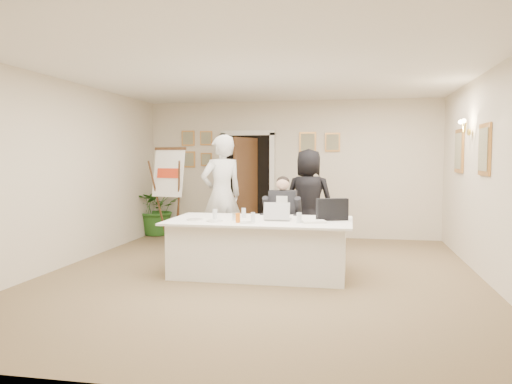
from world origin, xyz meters
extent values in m
plane|color=brown|center=(0.00, 0.00, 0.00)|extent=(7.00, 7.00, 0.00)
cube|color=white|center=(0.00, 0.00, 2.80)|extent=(6.00, 7.00, 0.02)
cube|color=beige|center=(0.00, 3.50, 1.40)|extent=(6.00, 0.10, 2.80)
cube|color=beige|center=(0.00, -3.50, 1.40)|extent=(6.00, 0.10, 2.80)
cube|color=beige|center=(-3.00, 0.00, 1.40)|extent=(0.10, 7.00, 2.80)
cube|color=beige|center=(3.00, 0.00, 1.40)|extent=(0.10, 7.00, 2.80)
cube|color=black|center=(-0.90, 3.47, 1.05)|extent=(0.92, 0.06, 2.10)
cube|color=white|center=(-1.42, 3.44, 1.05)|extent=(0.10, 0.06, 2.20)
cube|color=white|center=(-0.38, 3.44, 1.05)|extent=(0.10, 0.06, 2.20)
cube|color=#3E2A13|center=(-0.85, 3.05, 1.03)|extent=(0.33, 0.81, 2.02)
cube|color=white|center=(-0.02, 0.07, 0.38)|extent=(2.36, 1.18, 0.75)
cube|color=white|center=(-0.02, 0.07, 0.76)|extent=(2.54, 1.36, 0.03)
cube|color=white|center=(-2.07, 2.01, 1.35)|extent=(0.65, 0.31, 0.87)
imported|color=silver|center=(-0.90, 1.32, 1.01)|extent=(0.88, 0.84, 2.02)
imported|color=black|center=(0.50, 2.00, 0.90)|extent=(0.95, 0.69, 1.79)
imported|color=#2A6220|center=(-2.80, 3.20, 0.58)|extent=(1.37, 1.37, 1.15)
cube|color=black|center=(0.98, 0.18, 0.93)|extent=(0.45, 0.26, 0.30)
cube|color=white|center=(0.75, -0.12, 0.79)|extent=(0.35, 0.29, 0.03)
cylinder|color=white|center=(-0.89, -0.16, 0.78)|extent=(0.27, 0.27, 0.01)
cylinder|color=white|center=(-0.58, -0.25, 0.78)|extent=(0.26, 0.26, 0.01)
cylinder|color=white|center=(-0.12, -0.33, 0.78)|extent=(0.24, 0.24, 0.01)
cylinder|color=silver|center=(-0.65, 0.01, 0.84)|extent=(0.08, 0.08, 0.14)
cylinder|color=silver|center=(-0.05, -0.29, 0.84)|extent=(0.06, 0.06, 0.14)
cylinder|color=silver|center=(0.56, -0.18, 0.84)|extent=(0.07, 0.07, 0.14)
cylinder|color=silver|center=(-0.29, 0.24, 0.84)|extent=(0.06, 0.06, 0.14)
cylinder|color=orange|center=(-0.25, -0.31, 0.84)|extent=(0.08, 0.08, 0.13)
cylinder|color=silver|center=(-0.34, -0.07, 0.83)|extent=(0.11, 0.11, 0.11)
camera|label=1|loc=(1.23, -6.74, 1.65)|focal=35.00mm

